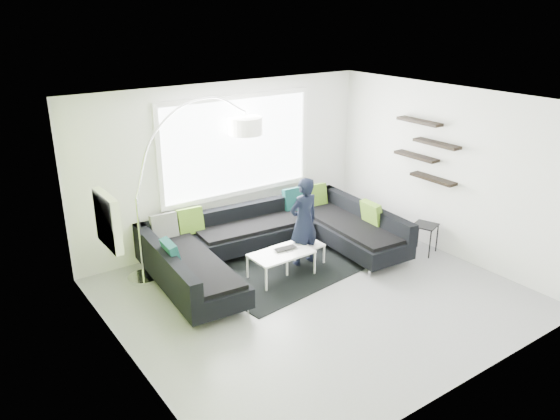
# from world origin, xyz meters

# --- Properties ---
(ground) EXTENTS (5.50, 5.50, 0.00)m
(ground) POSITION_xyz_m (0.00, 0.00, 0.00)
(ground) COLOR gray
(ground) RESTS_ON ground
(room_shell) EXTENTS (5.54, 5.04, 2.82)m
(room_shell) POSITION_xyz_m (0.04, 0.21, 1.81)
(room_shell) COLOR white
(room_shell) RESTS_ON ground
(sectional_sofa) EXTENTS (4.03, 2.67, 0.84)m
(sectional_sofa) POSITION_xyz_m (0.08, 1.15, 0.37)
(sectional_sofa) COLOR black
(sectional_sofa) RESTS_ON ground
(rug) EXTENTS (2.73, 2.13, 0.01)m
(rug) POSITION_xyz_m (0.11, 0.99, 0.01)
(rug) COLOR black
(rug) RESTS_ON ground
(coffee_table) EXTENTS (1.26, 0.75, 0.41)m
(coffee_table) POSITION_xyz_m (0.16, 0.85, 0.20)
(coffee_table) COLOR white
(coffee_table) RESTS_ON ground
(arc_lamp) EXTENTS (2.55, 1.08, 2.65)m
(arc_lamp) POSITION_xyz_m (-1.85, 1.91, 1.32)
(arc_lamp) COLOR silver
(arc_lamp) RESTS_ON ground
(side_table) EXTENTS (0.48, 0.48, 0.51)m
(side_table) POSITION_xyz_m (2.42, 0.09, 0.26)
(side_table) COLOR black
(side_table) RESTS_ON ground
(person) EXTENTS (0.55, 0.37, 1.47)m
(person) POSITION_xyz_m (0.49, 0.93, 0.74)
(person) COLOR black
(person) RESTS_ON ground
(laptop) EXTENTS (0.40, 0.29, 0.03)m
(laptop) POSITION_xyz_m (0.04, 0.77, 0.42)
(laptop) COLOR black
(laptop) RESTS_ON coffee_table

